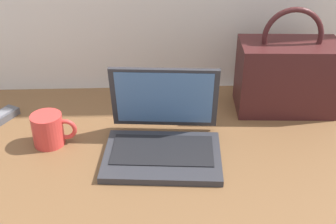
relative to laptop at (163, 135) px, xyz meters
The scene contains 4 objects.
desk 0.07m from the laptop, ahead, with size 1.60×0.76×0.03m.
laptop is the anchor object (origin of this frame).
coffee_mug 0.32m from the laptop, behind, with size 0.12×0.09×0.09m.
handbag 0.45m from the laptop, 29.15° to the left, with size 0.31×0.18×0.33m.
Camera 1 is at (-0.06, -0.99, 0.73)m, focal length 46.91 mm.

